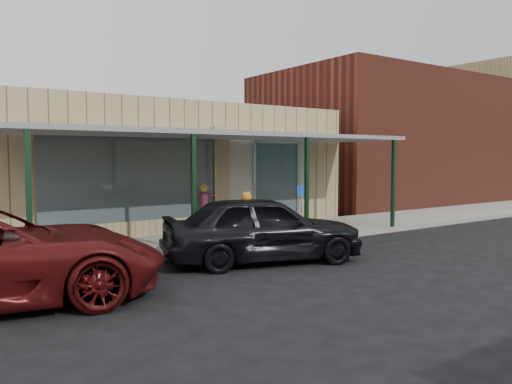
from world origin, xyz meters
TOP-DOWN VIEW (x-y plane):
  - ground at (0.00, 0.00)m, footprint 120.00×120.00m
  - sidewalk at (0.00, 3.60)m, footprint 40.00×3.20m
  - storefront at (-0.00, 8.16)m, footprint 12.00×6.25m
  - awning at (0.00, 3.56)m, footprint 12.00×3.00m
  - block_buildings_near at (2.01, 9.20)m, footprint 61.00×8.00m
  - barrel_scarecrow at (-0.12, 4.69)m, footprint 0.91×0.63m
  - barrel_pumpkin at (-1.06, 3.04)m, footprint 0.83×0.83m
  - handicap_sign at (2.10, 2.74)m, footprint 0.30×0.06m
  - parked_sedan at (-0.80, 0.69)m, footprint 4.94×3.08m

SIDE VIEW (x-z plane):
  - ground at x=0.00m, z-range 0.00..0.00m
  - sidewalk at x=0.00m, z-range 0.00..0.15m
  - barrel_pumpkin at x=-1.06m, z-range 0.04..0.81m
  - barrel_scarecrow at x=-0.12m, z-range -0.09..1.41m
  - parked_sedan at x=-0.80m, z-range -0.01..1.59m
  - handicap_sign at x=2.10m, z-range 0.36..1.81m
  - storefront at x=0.00m, z-range -0.01..4.19m
  - awning at x=0.00m, z-range 1.49..4.53m
  - block_buildings_near at x=2.01m, z-range -0.23..7.77m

